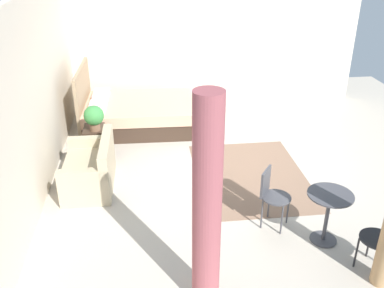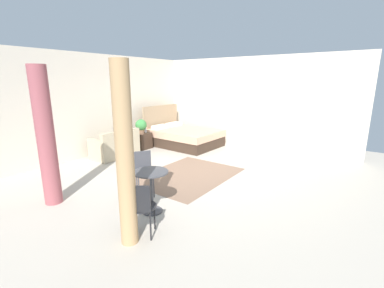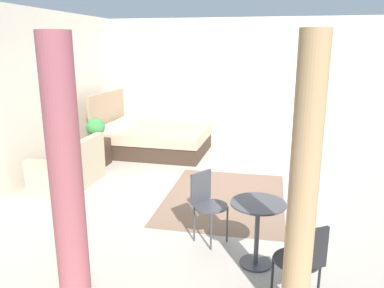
{
  "view_description": "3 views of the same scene",
  "coord_description": "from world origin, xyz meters",
  "px_view_note": "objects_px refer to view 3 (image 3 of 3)",
  "views": [
    {
      "loc": [
        -6.32,
        1.65,
        3.62
      ],
      "look_at": [
        -0.26,
        0.94,
        0.59
      ],
      "focal_mm": 39.62,
      "sensor_mm": 36.0,
      "label": 1
    },
    {
      "loc": [
        -5.01,
        -3.53,
        2.17
      ],
      "look_at": [
        0.0,
        0.11,
        0.66
      ],
      "focal_mm": 24.69,
      "sensor_mm": 36.0,
      "label": 2
    },
    {
      "loc": [
        -5.82,
        -0.67,
        2.3
      ],
      "look_at": [
        -0.17,
        0.52,
        0.78
      ],
      "focal_mm": 35.53,
      "sensor_mm": 36.0,
      "label": 3
    }
  ],
  "objects_px": {
    "nightstand": "(98,153)",
    "balcony_table": "(257,222)",
    "cafe_chair_near_window": "(303,258)",
    "potted_plant": "(96,128)",
    "bed": "(152,139)",
    "cafe_chair_near_couch": "(206,199)",
    "vase": "(99,134)",
    "couch": "(70,169)"
  },
  "relations": [
    {
      "from": "balcony_table",
      "to": "vase",
      "type": "bearing_deg",
      "value": 47.04
    },
    {
      "from": "balcony_table",
      "to": "cafe_chair_near_couch",
      "type": "xyz_separation_m",
      "value": [
        0.43,
        0.62,
        0.02
      ]
    },
    {
      "from": "potted_plant",
      "to": "balcony_table",
      "type": "bearing_deg",
      "value": -131.27
    },
    {
      "from": "couch",
      "to": "cafe_chair_near_window",
      "type": "bearing_deg",
      "value": -123.74
    },
    {
      "from": "bed",
      "to": "potted_plant",
      "type": "relative_size",
      "value": 5.05
    },
    {
      "from": "bed",
      "to": "potted_plant",
      "type": "xyz_separation_m",
      "value": [
        -1.24,
        0.7,
        0.47
      ]
    },
    {
      "from": "couch",
      "to": "potted_plant",
      "type": "xyz_separation_m",
      "value": [
        1.01,
        -0.0,
        0.49
      ]
    },
    {
      "from": "couch",
      "to": "vase",
      "type": "bearing_deg",
      "value": 2.4
    },
    {
      "from": "couch",
      "to": "cafe_chair_near_couch",
      "type": "height_order",
      "value": "cafe_chair_near_couch"
    },
    {
      "from": "nightstand",
      "to": "potted_plant",
      "type": "distance_m",
      "value": 0.53
    },
    {
      "from": "couch",
      "to": "cafe_chair_near_couch",
      "type": "distance_m",
      "value": 2.86
    },
    {
      "from": "couch",
      "to": "potted_plant",
      "type": "height_order",
      "value": "potted_plant"
    },
    {
      "from": "nightstand",
      "to": "cafe_chair_near_window",
      "type": "bearing_deg",
      "value": -134.12
    },
    {
      "from": "nightstand",
      "to": "balcony_table",
      "type": "xyz_separation_m",
      "value": [
        -2.86,
        -3.18,
        0.23
      ]
    },
    {
      "from": "balcony_table",
      "to": "cafe_chair_near_couch",
      "type": "distance_m",
      "value": 0.76
    },
    {
      "from": "bed",
      "to": "balcony_table",
      "type": "relative_size",
      "value": 3.21
    },
    {
      "from": "couch",
      "to": "nightstand",
      "type": "bearing_deg",
      "value": 2.02
    },
    {
      "from": "cafe_chair_near_window",
      "to": "potted_plant",
      "type": "bearing_deg",
      "value": 46.37
    },
    {
      "from": "balcony_table",
      "to": "cafe_chair_near_window",
      "type": "relative_size",
      "value": 0.87
    },
    {
      "from": "couch",
      "to": "nightstand",
      "type": "xyz_separation_m",
      "value": [
        1.11,
        0.04,
        -0.03
      ]
    },
    {
      "from": "bed",
      "to": "potted_plant",
      "type": "distance_m",
      "value": 1.5
    },
    {
      "from": "vase",
      "to": "cafe_chair_near_couch",
      "type": "bearing_deg",
      "value": -134.67
    },
    {
      "from": "balcony_table",
      "to": "bed",
      "type": "bearing_deg",
      "value": 31.39
    },
    {
      "from": "vase",
      "to": "balcony_table",
      "type": "height_order",
      "value": "balcony_table"
    },
    {
      "from": "vase",
      "to": "balcony_table",
      "type": "xyz_separation_m",
      "value": [
        -2.98,
        -3.2,
        -0.11
      ]
    },
    {
      "from": "vase",
      "to": "cafe_chair_near_couch",
      "type": "distance_m",
      "value": 3.62
    },
    {
      "from": "cafe_chair_near_couch",
      "to": "balcony_table",
      "type": "bearing_deg",
      "value": -124.7
    },
    {
      "from": "bed",
      "to": "cafe_chair_near_couch",
      "type": "distance_m",
      "value": 4.02
    },
    {
      "from": "couch",
      "to": "vase",
      "type": "relative_size",
      "value": 7.6
    },
    {
      "from": "vase",
      "to": "nightstand",
      "type": "bearing_deg",
      "value": -174.11
    },
    {
      "from": "nightstand",
      "to": "potted_plant",
      "type": "xyz_separation_m",
      "value": [
        -0.1,
        -0.04,
        0.52
      ]
    },
    {
      "from": "bed",
      "to": "potted_plant",
      "type": "height_order",
      "value": "bed"
    },
    {
      "from": "bed",
      "to": "cafe_chair_near_window",
      "type": "height_order",
      "value": "bed"
    },
    {
      "from": "cafe_chair_near_couch",
      "to": "couch",
      "type": "bearing_deg",
      "value": 62.5
    },
    {
      "from": "potted_plant",
      "to": "vase",
      "type": "distance_m",
      "value": 0.29
    },
    {
      "from": "cafe_chair_near_window",
      "to": "cafe_chair_near_couch",
      "type": "distance_m",
      "value": 1.48
    },
    {
      "from": "bed",
      "to": "nightstand",
      "type": "height_order",
      "value": "bed"
    },
    {
      "from": "cafe_chair_near_window",
      "to": "cafe_chair_near_couch",
      "type": "relative_size",
      "value": 0.97
    },
    {
      "from": "vase",
      "to": "cafe_chair_near_window",
      "type": "height_order",
      "value": "cafe_chair_near_window"
    },
    {
      "from": "bed",
      "to": "couch",
      "type": "xyz_separation_m",
      "value": [
        -2.26,
        0.7,
        -0.02
      ]
    },
    {
      "from": "couch",
      "to": "vase",
      "type": "xyz_separation_m",
      "value": [
        1.23,
        0.05,
        0.31
      ]
    },
    {
      "from": "couch",
      "to": "cafe_chair_near_couch",
      "type": "bearing_deg",
      "value": -117.5
    }
  ]
}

